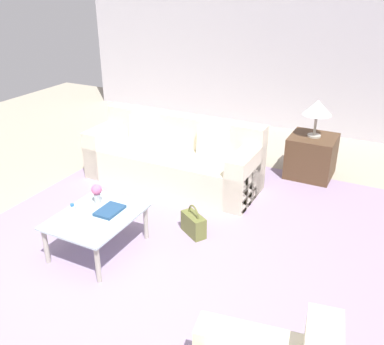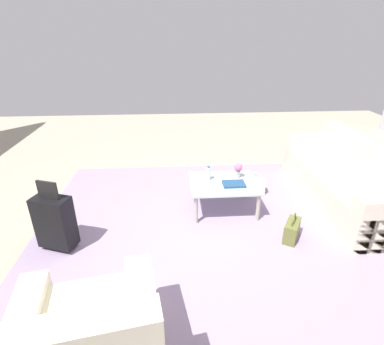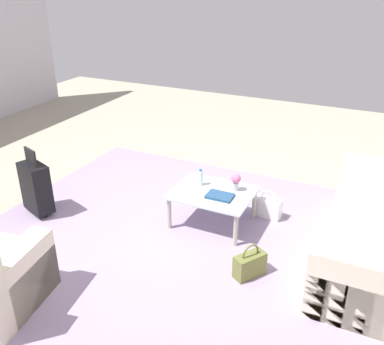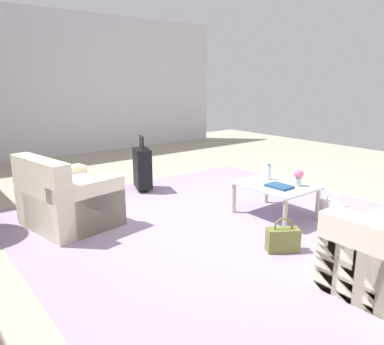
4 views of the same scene
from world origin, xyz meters
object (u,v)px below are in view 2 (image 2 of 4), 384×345
object	(u,v)px
water_bottle	(208,173)
coffee_table	(224,186)
handbag_white	(254,186)
flower_vase	(238,169)
couch	(346,182)
coffee_table_book	(234,184)
suitcase_black	(55,221)
handbag_olive	(292,230)

from	to	relation	value
water_bottle	coffee_table	bearing A→B (deg)	153.43
coffee_table	handbag_white	world-z (taller)	coffee_table
flower_vase	couch	bearing A→B (deg)	178.17
water_bottle	flower_vase	xyz separation A→B (m)	(-0.42, -0.05, 0.03)
water_bottle	flower_vase	distance (m)	0.42
coffee_table	coffee_table_book	xyz separation A→B (m)	(-0.12, 0.08, 0.07)
coffee_table	handbag_white	bearing A→B (deg)	-142.63
flower_vase	suitcase_black	world-z (taller)	suitcase_black
flower_vase	suitcase_black	xyz separation A→B (m)	(2.22, 0.85, -0.18)
coffee_table_book	couch	bearing A→B (deg)	-174.28
water_bottle	handbag_white	size ratio (longest dim) A/B	0.57
suitcase_black	flower_vase	bearing A→B (deg)	-159.05
handbag_white	water_bottle	bearing A→B (deg)	23.05
couch	coffee_table	bearing A→B (deg)	3.20
couch	handbag_olive	xyz separation A→B (m)	(1.08, 0.83, -0.18)
coffee_table_book	flower_vase	distance (m)	0.27
handbag_olive	handbag_white	xyz separation A→B (m)	(0.16, -1.15, 0.00)
handbag_white	suitcase_black	bearing A→B (deg)	23.70
flower_vase	handbag_olive	xyz separation A→B (m)	(-0.49, 0.88, -0.41)
handbag_olive	flower_vase	bearing A→B (deg)	-61.11
couch	coffee_table	size ratio (longest dim) A/B	2.56
couch	coffee_table	distance (m)	1.79
water_bottle	coffee_table_book	bearing A→B (deg)	150.64
suitcase_black	handbag_white	world-z (taller)	suitcase_black
flower_vase	handbag_olive	distance (m)	1.08
couch	suitcase_black	world-z (taller)	couch
handbag_white	handbag_olive	bearing A→B (deg)	97.83
coffee_table	coffee_table_book	bearing A→B (deg)	146.31
coffee_table_book	suitcase_black	size ratio (longest dim) A/B	0.35
water_bottle	handbag_white	world-z (taller)	water_bottle
handbag_olive	coffee_table_book	bearing A→B (deg)	-47.97
coffee_table	handbag_olive	bearing A→B (deg)	134.04
coffee_table_book	handbag_white	bearing A→B (deg)	-131.08
couch	water_bottle	world-z (taller)	couch
suitcase_black	couch	bearing A→B (deg)	-168.08
couch	coffee_table_book	distance (m)	1.68
handbag_olive	couch	bearing A→B (deg)	-142.58
couch	coffee_table_book	xyz separation A→B (m)	(1.67, 0.18, 0.12)
handbag_olive	handbag_white	bearing A→B (deg)	-82.17
couch	handbag_olive	bearing A→B (deg)	37.42
water_bottle	couch	bearing A→B (deg)	180.00
couch	flower_vase	xyz separation A→B (m)	(1.57, -0.05, 0.23)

